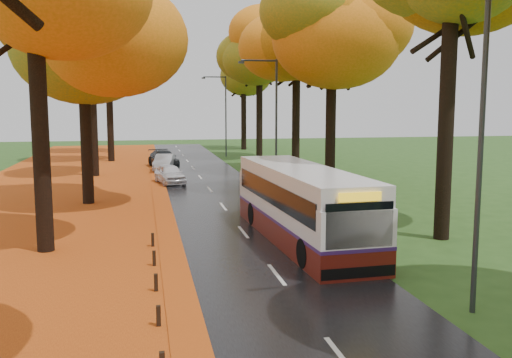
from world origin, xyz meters
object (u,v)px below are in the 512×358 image
object	(u,v)px
bus	(301,203)
streetlamp_mid	(272,113)
streetlamp_near	(472,128)
car_silver	(164,162)
car_dark	(163,159)
streetlamp_far	(223,109)
car_white	(170,174)

from	to	relation	value
bus	streetlamp_mid	bearing A→B (deg)	78.74
streetlamp_mid	bus	world-z (taller)	streetlamp_mid
streetlamp_near	streetlamp_mid	bearing A→B (deg)	90.00
streetlamp_mid	car_silver	xyz separation A→B (m)	(-6.30, 10.80, -4.03)
streetlamp_near	bus	xyz separation A→B (m)	(-2.00, 8.17, -3.20)
bus	car_dark	bearing A→B (deg)	96.00
streetlamp_far	bus	bearing A→B (deg)	-93.19
bus	car_dark	size ratio (longest dim) A/B	2.27
bus	car_silver	xyz separation A→B (m)	(-4.30, 24.63, -0.84)
car_silver	car_dark	world-z (taller)	car_dark
streetlamp_near	streetlamp_far	bearing A→B (deg)	90.00
streetlamp_near	car_white	world-z (taller)	streetlamp_near
car_silver	car_dark	size ratio (longest dim) A/B	0.81
streetlamp_near	car_white	size ratio (longest dim) A/B	2.15
streetlamp_mid	car_white	distance (m)	8.06
car_silver	car_dark	bearing A→B (deg)	100.25
bus	car_white	world-z (taller)	bus
streetlamp_near	streetlamp_far	distance (m)	44.00
streetlamp_mid	streetlamp_far	size ratio (longest dim) A/B	1.00
streetlamp_near	car_white	distance (m)	26.22
bus	car_white	bearing A→B (deg)	100.94
streetlamp_mid	car_silver	world-z (taller)	streetlamp_mid
bus	car_dark	distance (m)	27.36
car_silver	car_dark	xyz separation A→B (m)	(0.00, 2.38, 0.05)
car_silver	bus	bearing A→B (deg)	-69.84
bus	car_silver	bearing A→B (deg)	96.86
streetlamp_mid	car_white	size ratio (longest dim) A/B	2.15
streetlamp_mid	car_white	bearing A→B (deg)	153.19
streetlamp_far	car_white	distance (m)	20.26
streetlamp_far	bus	world-z (taller)	streetlamp_far
car_white	car_dark	world-z (taller)	car_dark
streetlamp_near	car_dark	bearing A→B (deg)	100.15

